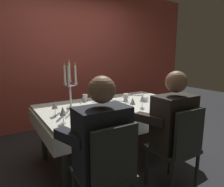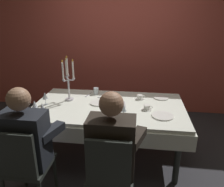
% 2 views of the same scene
% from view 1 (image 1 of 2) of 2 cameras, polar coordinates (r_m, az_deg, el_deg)
% --- Properties ---
extents(ground_plane, '(12.00, 12.00, 0.00)m').
position_cam_1_polar(ground_plane, '(2.92, 0.45, -17.37)').
color(ground_plane, '#2F2F34').
extents(back_wall, '(6.00, 0.12, 2.70)m').
position_cam_1_polar(back_wall, '(4.07, -12.35, 10.28)').
color(back_wall, '#C24E41').
rests_on(back_wall, ground_plane).
extents(dining_table, '(1.94, 1.14, 0.74)m').
position_cam_1_polar(dining_table, '(2.68, 0.48, -5.62)').
color(dining_table, white).
rests_on(dining_table, ground_plane).
extents(candelabra, '(0.15, 0.17, 0.60)m').
position_cam_1_polar(candelabra, '(2.46, -11.88, 1.88)').
color(candelabra, silver).
rests_on(candelabra, dining_table).
extents(dinner_plate_0, '(0.20, 0.20, 0.01)m').
position_cam_1_polar(dinner_plate_0, '(3.31, 7.26, -0.23)').
color(dinner_plate_0, white).
rests_on(dinner_plate_0, dining_table).
extents(dinner_plate_1, '(0.22, 0.22, 0.01)m').
position_cam_1_polar(dinner_plate_1, '(2.62, -2.59, -3.19)').
color(dinner_plate_1, white).
rests_on(dinner_plate_1, dining_table).
extents(dinner_plate_2, '(0.25, 0.25, 0.01)m').
position_cam_1_polar(dinner_plate_2, '(2.88, 14.12, -2.20)').
color(dinner_plate_2, white).
rests_on(dinner_plate_2, dining_table).
extents(wine_glass_0, '(0.07, 0.07, 0.16)m').
position_cam_1_polar(wine_glass_0, '(1.96, -9.99, -4.98)').
color(wine_glass_0, silver).
rests_on(wine_glass_0, dining_table).
extents(wine_glass_1, '(0.07, 0.07, 0.16)m').
position_cam_1_polar(wine_glass_1, '(2.23, -16.06, -3.25)').
color(wine_glass_1, silver).
rests_on(wine_glass_1, dining_table).
extents(wine_glass_2, '(0.07, 0.07, 0.16)m').
position_cam_1_polar(wine_glass_2, '(1.97, -13.87, -5.08)').
color(wine_glass_2, silver).
rests_on(wine_glass_2, dining_table).
extents(wine_glass_3, '(0.07, 0.07, 0.16)m').
position_cam_1_polar(wine_glass_3, '(2.47, 3.93, -1.51)').
color(wine_glass_3, silver).
rests_on(wine_glass_3, dining_table).
extents(wine_glass_4, '(0.07, 0.07, 0.16)m').
position_cam_1_polar(wine_glass_4, '(2.33, 5.91, -2.25)').
color(wine_glass_4, silver).
rests_on(wine_glass_4, dining_table).
extents(wine_glass_5, '(0.07, 0.07, 0.16)m').
position_cam_1_polar(wine_glass_5, '(2.49, 8.66, -1.43)').
color(wine_glass_5, silver).
rests_on(wine_glass_5, dining_table).
extents(water_tumbler_0, '(0.07, 0.07, 0.10)m').
position_cam_1_polar(water_tumbler_0, '(2.86, -7.74, -1.19)').
color(water_tumbler_0, silver).
rests_on(water_tumbler_0, dining_table).
extents(coffee_cup_0, '(0.13, 0.12, 0.06)m').
position_cam_1_polar(coffee_cup_0, '(3.07, 3.99, -0.66)').
color(coffee_cup_0, white).
rests_on(coffee_cup_0, dining_table).
extents(coffee_cup_1, '(0.13, 0.12, 0.06)m').
position_cam_1_polar(coffee_cup_1, '(2.86, 9.38, -1.66)').
color(coffee_cup_1, white).
rests_on(coffee_cup_1, dining_table).
extents(knife_0, '(0.04, 0.19, 0.01)m').
position_cam_1_polar(knife_0, '(2.79, 3.45, -2.36)').
color(knife_0, '#B7B7BC').
rests_on(knife_0, dining_table).
extents(spoon_1, '(0.07, 0.17, 0.01)m').
position_cam_1_polar(spoon_1, '(2.87, 0.75, -1.97)').
color(spoon_1, '#B7B7BC').
rests_on(spoon_1, dining_table).
extents(fork_2, '(0.06, 0.17, 0.01)m').
position_cam_1_polar(fork_2, '(2.78, -9.13, -2.54)').
color(fork_2, '#B7B7BC').
rests_on(fork_2, dining_table).
extents(fork_3, '(0.17, 0.05, 0.01)m').
position_cam_1_polar(fork_3, '(2.79, -4.00, -2.36)').
color(fork_3, '#B7B7BC').
rests_on(fork_3, dining_table).
extents(seated_diner_0, '(0.63, 0.48, 1.24)m').
position_cam_1_polar(seated_diner_0, '(1.61, -2.66, -13.09)').
color(seated_diner_0, '#272B27').
rests_on(seated_diner_0, ground_plane).
extents(seated_diner_1, '(0.63, 0.48, 1.24)m').
position_cam_1_polar(seated_diner_1, '(2.10, 17.36, -7.66)').
color(seated_diner_1, '#272B27').
rests_on(seated_diner_1, ground_plane).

